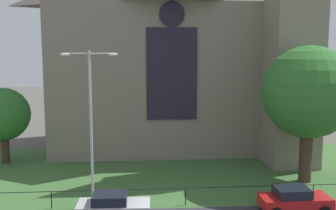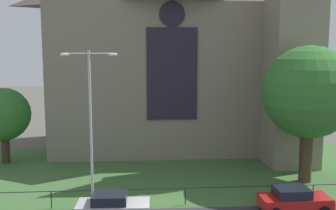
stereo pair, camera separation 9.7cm
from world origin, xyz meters
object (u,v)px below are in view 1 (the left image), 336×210
object	(u,v)px
church_building	(175,45)
parked_car_silver	(113,206)
streetlamp_near	(91,112)
parked_car_red	(294,199)
tree_left_far	(3,115)
tree_right_near	(309,93)

from	to	relation	value
church_building	parked_car_silver	distance (m)	20.68
church_building	streetlamp_near	bearing A→B (deg)	-112.36
church_building	parked_car_red	size ratio (longest dim) A/B	6.15
tree_left_far	parked_car_red	size ratio (longest dim) A/B	1.56
tree_left_far	streetlamp_near	bearing A→B (deg)	-50.89
tree_left_far	tree_right_near	size ratio (longest dim) A/B	0.65
streetlamp_near	parked_car_red	xyz separation A→B (m)	(12.25, -1.40, -5.31)
church_building	tree_right_near	xyz separation A→B (m)	(8.67, -11.96, -3.58)
streetlamp_near	parked_car_silver	distance (m)	5.71
tree_right_near	streetlamp_near	xyz separation A→B (m)	(-15.23, -3.99, -0.64)
tree_right_near	parked_car_silver	bearing A→B (deg)	-157.95
parked_car_silver	tree_right_near	bearing A→B (deg)	23.97
tree_left_far	parked_car_silver	world-z (taller)	tree_left_far
church_building	parked_car_red	distance (m)	20.60
streetlamp_near	church_building	bearing A→B (deg)	67.64
tree_right_near	parked_car_silver	world-z (taller)	tree_right_near
tree_right_near	church_building	bearing A→B (deg)	125.94
tree_left_far	streetlamp_near	xyz separation A→B (m)	(8.75, -10.76, 1.80)
streetlamp_near	parked_car_silver	xyz separation A→B (m)	(1.33, -1.64, -5.31)
church_building	tree_right_near	world-z (taller)	church_building
parked_car_silver	parked_car_red	size ratio (longest dim) A/B	1.01
tree_right_near	streetlamp_near	world-z (taller)	tree_right_near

